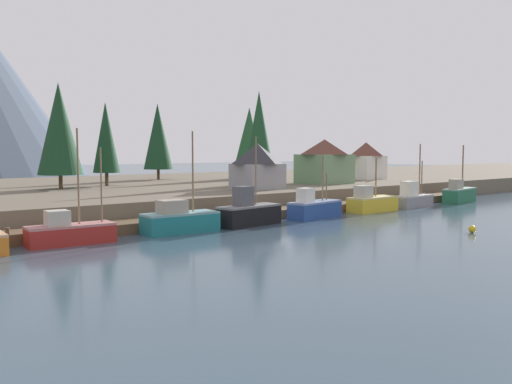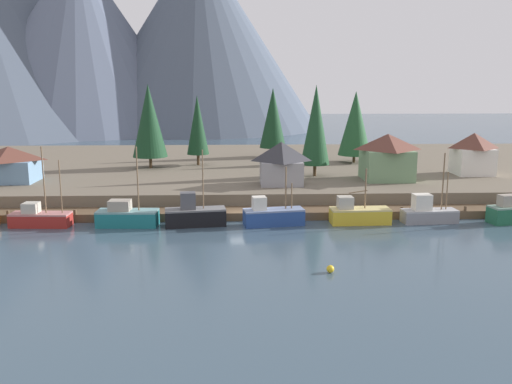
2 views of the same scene
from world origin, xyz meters
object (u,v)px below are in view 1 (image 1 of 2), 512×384
object	(u,v)px
fishing_boat_teal	(179,220)
fishing_boat_black	(249,213)
fishing_boat_green	(459,194)
conifer_back_right	(259,132)
fishing_boat_yellow	(372,203)
fishing_boat_red	(69,232)
house_grey	(257,166)
conifer_mid_left	(59,129)
channel_buoy	(472,229)
conifer_mid_right	(106,137)
conifer_near_right	(158,136)
fishing_boat_grey	(412,198)
fishing_boat_blue	(314,208)
house_white	(366,160)
house_green	(324,161)
conifer_near_left	(249,140)

from	to	relation	value
fishing_boat_teal	fishing_boat_black	size ratio (longest dim) A/B	1.04
fishing_boat_green	conifer_back_right	bearing A→B (deg)	128.40
fishing_boat_yellow	fishing_boat_red	bearing A→B (deg)	178.20
house_grey	conifer_mid_left	world-z (taller)	conifer_mid_left
fishing_boat_teal	fishing_boat_green	world-z (taller)	fishing_boat_teal
channel_buoy	conifer_mid_right	bearing A→B (deg)	107.13
conifer_near_right	house_grey	bearing A→B (deg)	-91.47
fishing_boat_grey	house_grey	world-z (taller)	house_grey
fishing_boat_blue	fishing_boat_yellow	size ratio (longest dim) A/B	1.03
fishing_boat_yellow	conifer_back_right	xyz separation A→B (m)	(-2.57, 19.17, 9.17)
fishing_boat_blue	conifer_mid_left	distance (m)	35.04
fishing_boat_teal	house_grey	bearing A→B (deg)	35.41
conifer_back_right	fishing_boat_teal	bearing A→B (deg)	-142.45
fishing_boat_black	conifer_mid_left	bearing A→B (deg)	101.03
fishing_boat_yellow	conifer_near_right	world-z (taller)	conifer_near_right
conifer_mid_left	conifer_mid_right	xyz separation A→B (m)	(7.74, 3.24, -0.96)
fishing_boat_blue	house_white	xyz separation A→B (m)	(32.63, 20.13, 4.65)
fishing_boat_yellow	conifer_mid_right	xyz separation A→B (m)	(-21.19, 31.12, 8.32)
fishing_boat_teal	channel_buoy	xyz separation A→B (m)	(21.33, -16.98, -0.83)
fishing_boat_red	conifer_back_right	size ratio (longest dim) A/B	0.69
fishing_boat_grey	conifer_near_right	distance (m)	44.67
fishing_boat_green	house_green	xyz separation A→B (m)	(-11.63, 16.00, 4.70)
fishing_boat_red	conifer_mid_right	distance (m)	36.24
fishing_boat_red	house_green	size ratio (longest dim) A/B	1.31
fishing_boat_blue	conifer_near_left	distance (m)	38.49
house_grey	house_green	distance (m)	16.21
fishing_boat_teal	conifer_near_left	distance (m)	48.43
house_white	conifer_near_left	size ratio (longest dim) A/B	0.51
fishing_boat_blue	conifer_back_right	xyz separation A→B (m)	(7.83, 19.55, 9.14)
fishing_boat_red	conifer_mid_right	bearing A→B (deg)	64.93
fishing_boat_grey	house_green	world-z (taller)	house_green
fishing_boat_green	conifer_near_left	bearing A→B (deg)	100.99
conifer_near_left	channel_buoy	size ratio (longest dim) A/B	18.07
house_green	channel_buoy	world-z (taller)	house_green
fishing_boat_blue	house_green	bearing A→B (deg)	32.72
fishing_boat_teal	fishing_boat_blue	xyz separation A→B (m)	(17.25, -0.26, -0.01)
fishing_boat_red	fishing_boat_green	xyz separation A→B (m)	(57.08, -0.43, 0.23)
conifer_mid_left	channel_buoy	size ratio (longest dim) A/B	19.84
fishing_boat_green	fishing_boat_red	bearing A→B (deg)	169.85
fishing_boat_red	house_green	bearing A→B (deg)	22.09
fishing_boat_yellow	fishing_boat_grey	bearing A→B (deg)	-1.29
fishing_boat_black	fishing_boat_red	bearing A→B (deg)	171.63
channel_buoy	fishing_boat_yellow	bearing A→B (deg)	69.70
fishing_boat_yellow	house_white	world-z (taller)	house_white
house_white	channel_buoy	distance (m)	46.94
fishing_boat_red	house_grey	world-z (taller)	fishing_boat_red
fishing_boat_black	fishing_boat_blue	size ratio (longest dim) A/B	1.23
fishing_boat_black	house_grey	world-z (taller)	fishing_boat_black
fishing_boat_teal	fishing_boat_green	size ratio (longest dim) A/B	1.13
fishing_boat_green	conifer_near_right	bearing A→B (deg)	113.32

